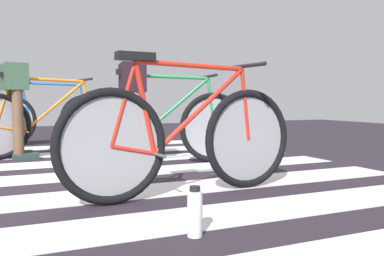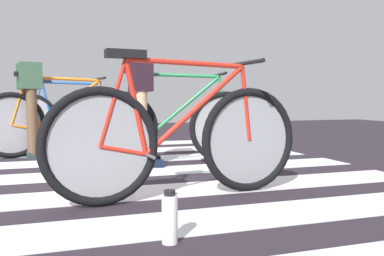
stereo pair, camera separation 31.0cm
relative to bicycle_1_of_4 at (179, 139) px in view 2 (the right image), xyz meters
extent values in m
cube|color=#28212A|center=(-0.74, 1.14, -0.40)|extent=(18.00, 14.00, 0.02)
cube|color=silver|center=(-0.67, -0.51, -0.38)|extent=(5.20, 0.44, 0.00)
cube|color=silver|center=(-0.64, 0.23, -0.38)|extent=(5.20, 0.44, 0.00)
cube|color=silver|center=(-0.61, 1.01, -0.38)|extent=(5.20, 0.44, 0.00)
cube|color=silver|center=(-0.64, 1.77, -0.38)|extent=(5.20, 0.44, 0.00)
cube|color=silver|center=(-0.77, 2.51, -0.38)|extent=(5.20, 0.44, 0.00)
cube|color=silver|center=(-0.84, 3.28, -0.38)|extent=(5.20, 0.44, 0.00)
torus|color=black|center=(-0.50, -0.04, -0.03)|extent=(0.72, 0.12, 0.72)
torus|color=black|center=(0.51, 0.04, -0.03)|extent=(0.72, 0.12, 0.72)
cylinder|color=gray|center=(-0.50, -0.04, -0.03)|extent=(0.61, 0.06, 0.61)
cylinder|color=gray|center=(0.51, 0.04, -0.03)|extent=(0.61, 0.06, 0.61)
cylinder|color=red|center=(0.05, 0.00, 0.48)|extent=(0.80, 0.10, 0.05)
cylinder|color=red|center=(0.11, 0.01, 0.19)|extent=(0.70, 0.09, 0.59)
cylinder|color=red|center=(-0.28, -0.02, 0.20)|extent=(0.16, 0.05, 0.59)
cylinder|color=red|center=(-0.36, -0.03, -0.06)|extent=(0.29, 0.05, 0.09)
cylinder|color=red|center=(-0.42, -0.04, 0.23)|extent=(0.19, 0.04, 0.53)
cylinder|color=red|center=(0.48, 0.04, 0.22)|extent=(0.09, 0.04, 0.50)
cube|color=black|center=(-0.34, -0.03, 0.52)|extent=(0.25, 0.11, 0.05)
cylinder|color=black|center=(0.45, 0.04, 0.49)|extent=(0.07, 0.52, 0.03)
cylinder|color=#4C4C51|center=(-0.22, -0.02, -0.09)|extent=(0.05, 0.34, 0.02)
torus|color=black|center=(-0.17, 1.39, -0.03)|extent=(0.72, 0.15, 0.72)
torus|color=black|center=(0.84, 1.25, -0.03)|extent=(0.72, 0.15, 0.72)
cylinder|color=gray|center=(-0.17, 1.39, -0.03)|extent=(0.60, 0.09, 0.61)
cylinder|color=gray|center=(0.84, 1.25, -0.03)|extent=(0.60, 0.09, 0.61)
cylinder|color=#287F4C|center=(0.38, 1.32, 0.48)|extent=(0.80, 0.14, 0.05)
cylinder|color=#287F4C|center=(0.44, 1.31, 0.19)|extent=(0.70, 0.13, 0.59)
cylinder|color=#287F4C|center=(0.05, 1.36, 0.20)|extent=(0.16, 0.05, 0.59)
cylinder|color=#287F4C|center=(-0.03, 1.37, -0.06)|extent=(0.29, 0.07, 0.09)
cylinder|color=#287F4C|center=(-0.09, 1.38, 0.23)|extent=(0.19, 0.05, 0.53)
cylinder|color=#287F4C|center=(0.81, 1.26, 0.22)|extent=(0.09, 0.04, 0.50)
cube|color=black|center=(-0.01, 1.37, 0.52)|extent=(0.25, 0.12, 0.05)
cylinder|color=black|center=(0.78, 1.26, 0.49)|extent=(0.10, 0.52, 0.03)
cylinder|color=#4C4C51|center=(0.11, 1.35, -0.09)|extent=(0.07, 0.34, 0.02)
cylinder|color=tan|center=(0.04, 1.51, 0.12)|extent=(0.11, 0.11, 0.90)
cylinder|color=tan|center=(0.00, 1.23, 0.12)|extent=(0.11, 0.11, 0.90)
cube|color=black|center=(0.02, 1.37, 0.47)|extent=(0.27, 0.44, 0.28)
cube|color=black|center=(0.10, 1.50, -0.35)|extent=(0.27, 0.13, 0.07)
cube|color=black|center=(0.07, 1.22, -0.35)|extent=(0.27, 0.13, 0.07)
torus|color=black|center=(-1.21, 2.29, -0.03)|extent=(0.71, 0.19, 0.72)
torus|color=black|center=(-0.21, 2.48, -0.03)|extent=(0.71, 0.19, 0.72)
cylinder|color=gray|center=(-1.21, 2.29, -0.03)|extent=(0.60, 0.12, 0.61)
cylinder|color=gray|center=(-0.21, 2.48, -0.03)|extent=(0.60, 0.12, 0.61)
cylinder|color=orange|center=(-0.66, 2.39, 0.48)|extent=(0.79, 0.18, 0.05)
cylinder|color=orange|center=(-0.60, 2.40, 0.19)|extent=(0.70, 0.16, 0.59)
cylinder|color=orange|center=(-0.99, 2.33, 0.20)|extent=(0.16, 0.06, 0.59)
cylinder|color=orange|center=(-1.07, 2.32, -0.06)|extent=(0.29, 0.08, 0.09)
cylinder|color=orange|center=(-1.13, 2.30, 0.23)|extent=(0.19, 0.06, 0.53)
cylinder|color=orange|center=(-0.24, 2.47, 0.22)|extent=(0.09, 0.04, 0.50)
cube|color=black|center=(-1.05, 2.32, 0.52)|extent=(0.25, 0.13, 0.05)
cylinder|color=black|center=(-0.27, 2.47, 0.49)|extent=(0.12, 0.52, 0.03)
cylinder|color=#4C4C51|center=(-0.93, 2.34, -0.09)|extent=(0.08, 0.34, 0.02)
cylinder|color=brown|center=(-1.05, 2.46, 0.13)|extent=(0.11, 0.11, 0.94)
cylinder|color=brown|center=(-1.00, 2.19, 0.13)|extent=(0.11, 0.11, 0.94)
cube|color=#324E39|center=(-1.02, 2.32, 0.50)|extent=(0.29, 0.44, 0.28)
cube|color=#2B3C3C|center=(-0.98, 2.48, -0.35)|extent=(0.27, 0.15, 0.07)
cube|color=#2B3C3C|center=(-0.93, 2.20, -0.35)|extent=(0.27, 0.15, 0.07)
torus|color=black|center=(-1.09, 3.71, -0.03)|extent=(0.72, 0.11, 0.72)
torus|color=black|center=(-0.08, 3.63, -0.03)|extent=(0.72, 0.11, 0.72)
cylinder|color=gray|center=(-1.09, 3.71, -0.03)|extent=(0.61, 0.05, 0.61)
cylinder|color=gray|center=(-0.08, 3.63, -0.03)|extent=(0.61, 0.05, 0.61)
cylinder|color=#235AA7|center=(-0.53, 3.66, 0.48)|extent=(0.80, 0.10, 0.05)
cylinder|color=#235AA7|center=(-0.47, 3.66, 0.19)|extent=(0.70, 0.09, 0.59)
cylinder|color=#235AA7|center=(-0.87, 3.69, 0.20)|extent=(0.16, 0.05, 0.59)
cylinder|color=#235AA7|center=(-0.95, 3.69, -0.06)|extent=(0.29, 0.05, 0.09)
cylinder|color=#235AA7|center=(-1.01, 3.70, 0.23)|extent=(0.19, 0.04, 0.53)
cylinder|color=#235AA7|center=(-0.10, 3.63, 0.22)|extent=(0.09, 0.04, 0.50)
cube|color=black|center=(-0.93, 3.69, 0.52)|extent=(0.25, 0.11, 0.05)
cylinder|color=black|center=(-0.13, 3.63, 0.49)|extent=(0.07, 0.52, 0.03)
cylinder|color=#4C4C51|center=(-0.81, 3.68, -0.09)|extent=(0.05, 0.34, 0.02)
cylinder|color=silver|center=(-0.28, -0.78, -0.28)|extent=(0.07, 0.07, 0.22)
cylinder|color=black|center=(-0.28, -0.78, -0.16)|extent=(0.05, 0.05, 0.02)
cube|color=black|center=(1.31, 1.68, -0.37)|extent=(0.44, 0.44, 0.02)
cone|color=#EA5B14|center=(1.31, 1.68, -0.13)|extent=(0.38, 0.38, 0.50)
cylinder|color=white|center=(1.31, 1.68, -0.11)|extent=(0.21, 0.21, 0.05)
camera|label=1|loc=(-1.05, -2.50, 0.25)|focal=38.39mm
camera|label=2|loc=(-0.74, -2.50, 0.25)|focal=38.39mm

